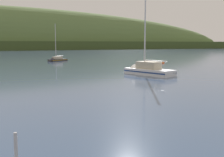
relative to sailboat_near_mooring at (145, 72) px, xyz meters
name	(u,v)px	position (x,y,z in m)	size (l,w,h in m)	color
sailboat_near_mooring	(145,72)	(0.00, 0.00, 0.00)	(4.19, 8.56, 13.24)	white
sailboat_outer_reach	(56,61)	(-1.32, 34.44, -0.20)	(6.00, 4.43, 9.82)	#232328
mooring_buoy_foreground	(163,63)	(16.71, 16.14, -0.33)	(0.65, 0.65, 0.73)	#EA5B19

